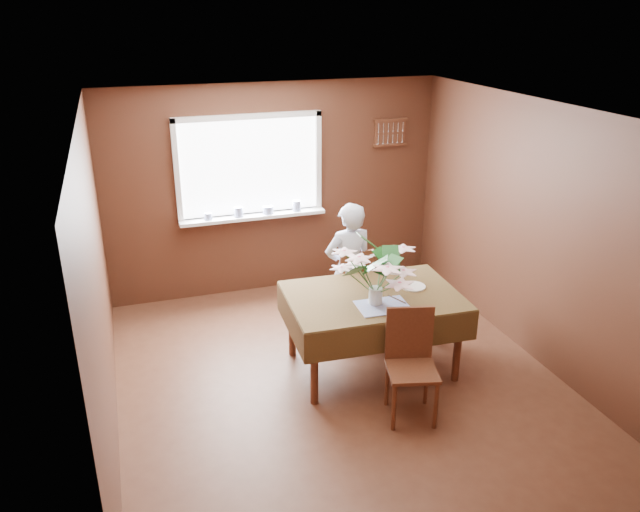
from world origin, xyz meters
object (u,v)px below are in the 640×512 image
object	(u,v)px
chair_near	(411,359)
flower_bouquet	(377,268)
dining_table	(373,304)
seated_woman	(349,270)
chair_far	(351,286)

from	to	relation	value
chair_near	flower_bouquet	distance (m)	0.84
dining_table	seated_woman	world-z (taller)	seated_woman
flower_bouquet	chair_far	bearing A→B (deg)	81.31
dining_table	chair_near	distance (m)	0.77
dining_table	seated_woman	bearing A→B (deg)	90.00
chair_far	seated_woman	distance (m)	0.24
flower_bouquet	chair_near	bearing A→B (deg)	-80.96
seated_woman	flower_bouquet	distance (m)	1.01
chair_near	flower_bouquet	size ratio (longest dim) A/B	1.50
seated_woman	chair_far	bearing A→B (deg)	-135.45
chair_near	seated_woman	distance (m)	1.50
dining_table	seated_woman	size ratio (longest dim) A/B	1.14
dining_table	flower_bouquet	size ratio (longest dim) A/B	2.62
chair_far	flower_bouquet	size ratio (longest dim) A/B	1.46
chair_near	seated_woman	bearing A→B (deg)	104.45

